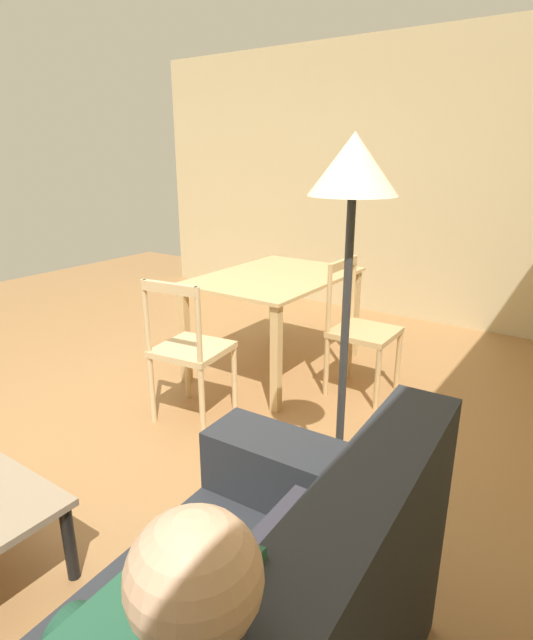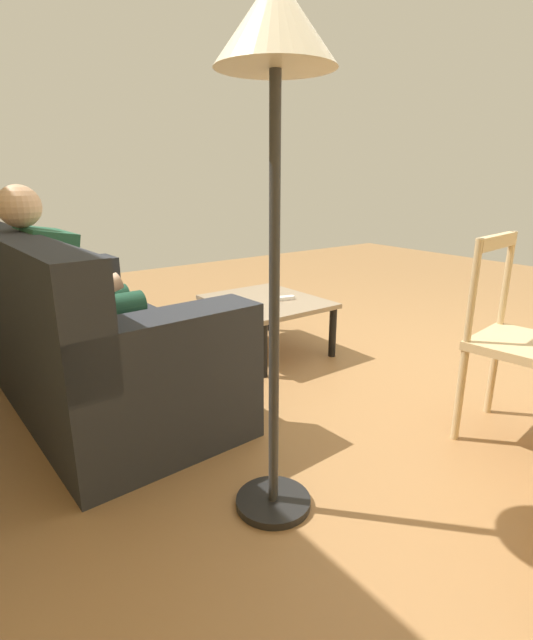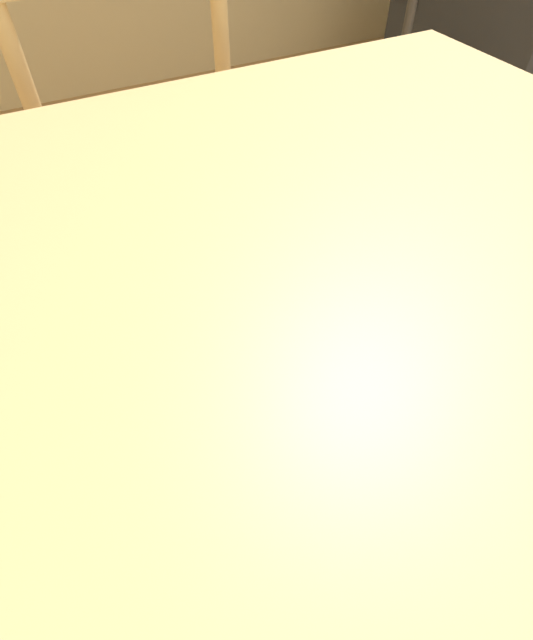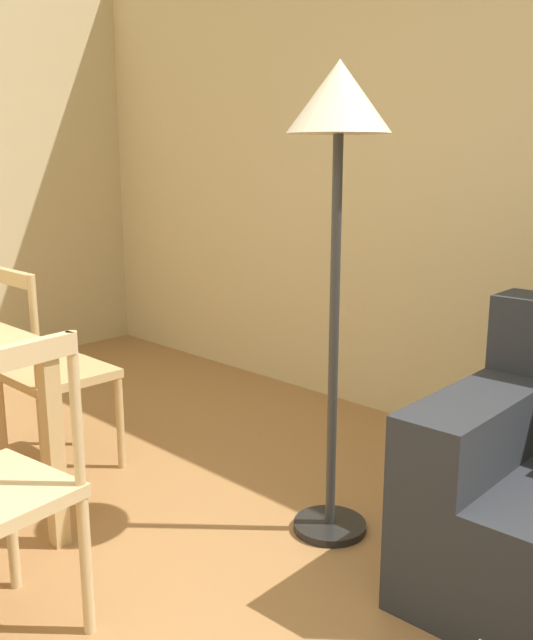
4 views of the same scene
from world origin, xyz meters
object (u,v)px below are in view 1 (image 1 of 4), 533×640
Objects in this scene: dining_table at (275,290)px; dining_chair_facing_couch at (190,350)px; dining_chair_near_wall at (361,330)px; floor_lamp at (352,204)px.

dining_chair_facing_couch is at bearing 0.23° from dining_table.
floor_lamp is at bearing 20.65° from dining_chair_near_wall.
dining_chair_near_wall reaches higher than dining_chair_facing_couch.
dining_chair_facing_couch is 0.54× the size of floor_lamp.
dining_table is 0.75m from dining_chair_near_wall.
dining_chair_facing_couch is (0.97, 0.00, -0.18)m from dining_table.
dining_chair_near_wall is at bearing 143.39° from dining_chair_facing_couch.
floor_lamp reaches higher than dining_table.
floor_lamp is at bearing 43.90° from dining_table.
dining_table is 0.74× the size of floor_lamp.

